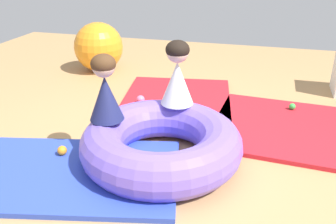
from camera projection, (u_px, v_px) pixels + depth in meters
ground_plane at (178, 159)px, 3.02m from camera, size 8.00×8.00×0.00m
gym_mat_front at (69, 173)px, 2.80m from camera, size 1.81×1.33×0.04m
gym_mat_center_rear at (177, 98)px, 4.19m from camera, size 1.34×1.39×0.04m
gym_mat_near_left at (306, 131)px, 3.44m from camera, size 1.79×1.41×0.04m
inflatable_cushion at (161, 143)px, 2.91m from camera, size 1.27×1.27×0.34m
child_in_white at (177, 74)px, 3.11m from camera, size 0.36×0.36×0.55m
child_in_navy at (105, 88)px, 2.82m from camera, size 0.35×0.35×0.53m
play_ball_green at (292, 106)px, 3.83m from camera, size 0.07×0.07×0.07m
play_ball_orange at (62, 150)px, 2.99m from camera, size 0.08×0.08×0.08m
play_ball_red at (183, 103)px, 3.87m from camera, size 0.10×0.10×0.10m
play_ball_yellow at (113, 179)px, 2.63m from camera, size 0.07×0.07×0.07m
play_ball_pink_second at (141, 99)px, 3.97m from camera, size 0.09×0.09×0.09m
exercise_ball_large at (99, 47)px, 5.05m from camera, size 0.66×0.66×0.66m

